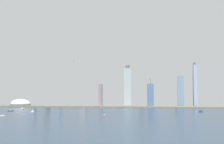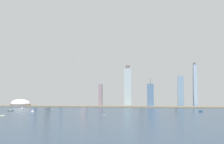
{
  "view_description": "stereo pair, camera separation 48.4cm",
  "coord_description": "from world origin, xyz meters",
  "px_view_note": "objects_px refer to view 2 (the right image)",
  "views": [
    {
      "loc": [
        139.26,
        -469.31,
        60.53
      ],
      "look_at": [
        35.8,
        484.63,
        129.06
      ],
      "focal_mm": 41.82,
      "sensor_mm": 36.0,
      "label": 1
    },
    {
      "loc": [
        139.74,
        -469.26,
        60.53
      ],
      "look_at": [
        35.8,
        484.63,
        129.06
      ],
      "focal_mm": 41.82,
      "sensor_mm": 36.0,
      "label": 2
    }
  ],
  "objects_px": {
    "boat_4": "(104,114)",
    "boat_7": "(11,111)",
    "skyscraper_8": "(60,89)",
    "skyscraper_0": "(195,85)",
    "observation_tower": "(46,62)",
    "skyscraper_6": "(174,99)",
    "skyscraper_1": "(142,85)",
    "boat_3": "(3,116)",
    "skyscraper_3": "(100,95)",
    "boat_6": "(201,111)",
    "stadium_dome": "(21,104)",
    "skyscraper_4": "(156,84)",
    "boat_0": "(23,108)",
    "skyscraper_7": "(34,92)",
    "skyscraper_10": "(84,89)",
    "skyscraper_2": "(48,97)",
    "skyscraper_9": "(150,95)",
    "skyscraper_11": "(181,91)",
    "skyscraper_5": "(128,87)",
    "airplane": "(74,61)",
    "boat_2": "(33,111)"
  },
  "relations": [
    {
      "from": "boat_4",
      "to": "boat_7",
      "type": "relative_size",
      "value": 0.35
    },
    {
      "from": "skyscraper_8",
      "to": "skyscraper_0",
      "type": "bearing_deg",
      "value": -3.03
    },
    {
      "from": "observation_tower",
      "to": "skyscraper_6",
      "type": "distance_m",
      "value": 535.19
    },
    {
      "from": "skyscraper_1",
      "to": "skyscraper_8",
      "type": "relative_size",
      "value": 1.19
    },
    {
      "from": "boat_3",
      "to": "boat_4",
      "type": "relative_size",
      "value": 2.45
    },
    {
      "from": "skyscraper_3",
      "to": "boat_3",
      "type": "xyz_separation_m",
      "value": [
        -176.43,
        -388.3,
        -41.59
      ]
    },
    {
      "from": "boat_3",
      "to": "boat_7",
      "type": "height_order",
      "value": "boat_7"
    },
    {
      "from": "boat_3",
      "to": "boat_6",
      "type": "height_order",
      "value": "boat_6"
    },
    {
      "from": "stadium_dome",
      "to": "skyscraper_4",
      "type": "relative_size",
      "value": 0.48
    },
    {
      "from": "boat_0",
      "to": "skyscraper_7",
      "type": "bearing_deg",
      "value": 24.54
    },
    {
      "from": "observation_tower",
      "to": "skyscraper_10",
      "type": "distance_m",
      "value": 187.4
    },
    {
      "from": "skyscraper_2",
      "to": "skyscraper_9",
      "type": "relative_size",
      "value": 0.63
    },
    {
      "from": "boat_3",
      "to": "boat_4",
      "type": "bearing_deg",
      "value": 27.92
    },
    {
      "from": "boat_4",
      "to": "boat_0",
      "type": "bearing_deg",
      "value": -161.0
    },
    {
      "from": "skyscraper_4",
      "to": "boat_3",
      "type": "height_order",
      "value": "skyscraper_4"
    },
    {
      "from": "stadium_dome",
      "to": "skyscraper_10",
      "type": "distance_m",
      "value": 247.95
    },
    {
      "from": "skyscraper_1",
      "to": "boat_0",
      "type": "xyz_separation_m",
      "value": [
        -398.91,
        -209.38,
        -81.42
      ]
    },
    {
      "from": "skyscraper_7",
      "to": "skyscraper_11",
      "type": "bearing_deg",
      "value": -4.49
    },
    {
      "from": "skyscraper_1",
      "to": "skyscraper_5",
      "type": "xyz_separation_m",
      "value": [
        -54.12,
        -49.31,
        -7.98
      ]
    },
    {
      "from": "skyscraper_0",
      "to": "skyscraper_9",
      "type": "xyz_separation_m",
      "value": [
        -169.93,
        -56.06,
        -37.69
      ]
    },
    {
      "from": "observation_tower",
      "to": "skyscraper_0",
      "type": "relative_size",
      "value": 2.01
    },
    {
      "from": "stadium_dome",
      "to": "skyscraper_11",
      "type": "distance_m",
      "value": 617.55
    },
    {
      "from": "skyscraper_3",
      "to": "boat_7",
      "type": "distance_m",
      "value": 338.67
    },
    {
      "from": "skyscraper_3",
      "to": "skyscraper_7",
      "type": "xyz_separation_m",
      "value": [
        -301.26,
        88.34,
        10.06
      ]
    },
    {
      "from": "skyscraper_4",
      "to": "boat_6",
      "type": "distance_m",
      "value": 323.11
    },
    {
      "from": "observation_tower",
      "to": "skyscraper_5",
      "type": "xyz_separation_m",
      "value": [
        323.74,
        2.76,
        -101.01
      ]
    },
    {
      "from": "skyscraper_1",
      "to": "skyscraper_9",
      "type": "relative_size",
      "value": 1.62
    },
    {
      "from": "airplane",
      "to": "skyscraper_2",
      "type": "bearing_deg",
      "value": -125.23
    },
    {
      "from": "skyscraper_8",
      "to": "skyscraper_3",
      "type": "bearing_deg",
      "value": -19.3
    },
    {
      "from": "stadium_dome",
      "to": "skyscraper_5",
      "type": "distance_m",
      "value": 418.37
    },
    {
      "from": "stadium_dome",
      "to": "skyscraper_8",
      "type": "distance_m",
      "value": 161.02
    },
    {
      "from": "skyscraper_5",
      "to": "boat_3",
      "type": "height_order",
      "value": "skyscraper_5"
    },
    {
      "from": "skyscraper_5",
      "to": "skyscraper_10",
      "type": "relative_size",
      "value": 1.15
    },
    {
      "from": "skyscraper_9",
      "to": "boat_0",
      "type": "bearing_deg",
      "value": -164.22
    },
    {
      "from": "observation_tower",
      "to": "skyscraper_3",
      "type": "bearing_deg",
      "value": -3.71
    },
    {
      "from": "skyscraper_0",
      "to": "skyscraper_7",
      "type": "relative_size",
      "value": 1.26
    },
    {
      "from": "skyscraper_2",
      "to": "skyscraper_6",
      "type": "distance_m",
      "value": 518.8
    },
    {
      "from": "boat_3",
      "to": "boat_7",
      "type": "distance_m",
      "value": 153.06
    },
    {
      "from": "skyscraper_5",
      "to": "boat_4",
      "type": "xyz_separation_m",
      "value": [
        -43.64,
        -346.86,
        -73.84
      ]
    },
    {
      "from": "boat_4",
      "to": "skyscraper_11",
      "type": "bearing_deg",
      "value": 107.37
    },
    {
      "from": "skyscraper_0",
      "to": "skyscraper_5",
      "type": "relative_size",
      "value": 1.06
    },
    {
      "from": "skyscraper_0",
      "to": "skyscraper_5",
      "type": "xyz_separation_m",
      "value": [
        -253.91,
        -17.19,
        -5.61
      ]
    },
    {
      "from": "boat_2",
      "to": "skyscraper_5",
      "type": "bearing_deg",
      "value": -137.3
    },
    {
      "from": "boat_0",
      "to": "skyscraper_11",
      "type": "bearing_deg",
      "value": -61.4
    },
    {
      "from": "skyscraper_11",
      "to": "boat_3",
      "type": "distance_m",
      "value": 647.28
    },
    {
      "from": "skyscraper_6",
      "to": "skyscraper_8",
      "type": "height_order",
      "value": "skyscraper_8"
    },
    {
      "from": "skyscraper_11",
      "to": "airplane",
      "type": "xyz_separation_m",
      "value": [
        -407.39,
        -51.35,
        114.34
      ]
    },
    {
      "from": "skyscraper_4",
      "to": "skyscraper_8",
      "type": "distance_m",
      "value": 393.4
    },
    {
      "from": "observation_tower",
      "to": "boat_4",
      "type": "relative_size",
      "value": 53.33
    },
    {
      "from": "observation_tower",
      "to": "skyscraper_6",
      "type": "relative_size",
      "value": 5.53
    }
  ]
}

